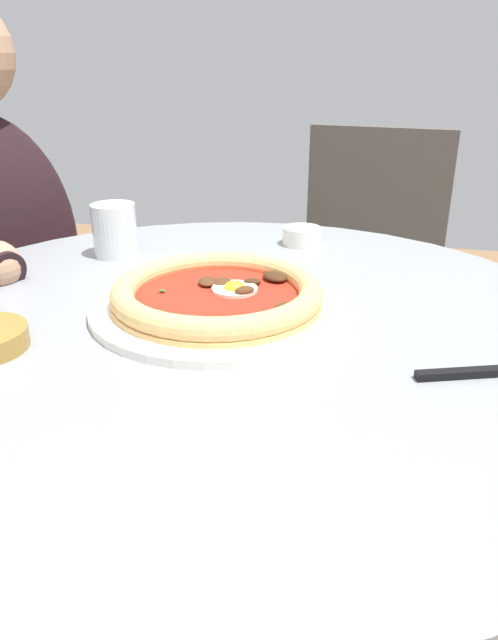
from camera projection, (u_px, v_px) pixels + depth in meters
dining_table at (229, 445)px, 0.76m from camera, size 0.89×0.89×0.76m
pizza_on_plate at (218, 297)px, 0.70m from camera, size 0.30×0.30×0.04m
water_glass at (115, 233)px, 0.90m from camera, size 0.07×0.07×0.08m
steak_knife at (494, 372)px, 0.56m from camera, size 0.21×0.09×0.01m
ramekin_capers at (302, 235)px, 0.96m from camera, size 0.06×0.06×0.03m
diner_person at (7, 348)px, 1.18m from camera, size 0.46×0.52×1.14m
cafe_chair_spare_near at (363, 273)px, 1.51m from camera, size 0.46×0.46×0.88m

